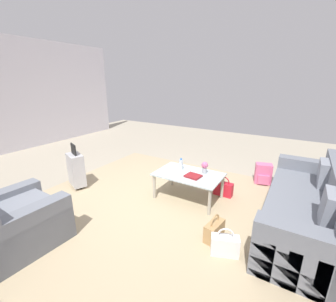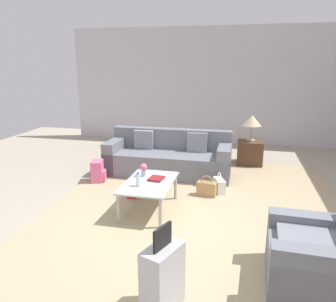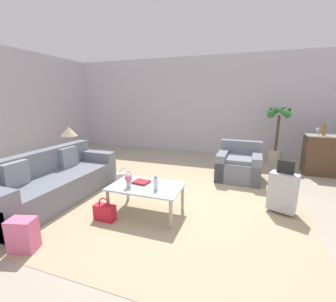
{
  "view_description": "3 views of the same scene",
  "coord_description": "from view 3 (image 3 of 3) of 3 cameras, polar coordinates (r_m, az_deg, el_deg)",
  "views": [
    {
      "loc": [
        -1.9,
        2.66,
        1.96
      ],
      "look_at": [
        -0.03,
        -0.44,
        0.81
      ],
      "focal_mm": 24.0,
      "sensor_mm": 36.0,
      "label": 1
    },
    {
      "loc": [
        3.98,
        0.79,
        2.15
      ],
      "look_at": [
        -0.62,
        -0.26,
        0.88
      ],
      "focal_mm": 35.0,
      "sensor_mm": 36.0,
      "label": 2
    },
    {
      "loc": [
        0.99,
        -3.45,
        1.76
      ],
      "look_at": [
        -0.28,
        0.17,
        0.87
      ],
      "focal_mm": 24.0,
      "sensor_mm": 36.0,
      "label": 3
    }
  ],
  "objects": [
    {
      "name": "couch",
      "position": [
        4.51,
        -27.44,
        -7.28
      ],
      "size": [
        0.91,
        2.44,
        0.86
      ],
      "color": "slate",
      "rests_on": "ground"
    },
    {
      "name": "table_lamp",
      "position": [
        6.16,
        -23.86,
        4.47
      ],
      "size": [
        0.41,
        0.41,
        0.56
      ],
      "color": "#ADA899",
      "rests_on": "side_table"
    },
    {
      "name": "side_table",
      "position": [
        6.29,
        -23.28,
        -1.8
      ],
      "size": [
        0.54,
        0.54,
        0.52
      ],
      "primitive_type": "cube",
      "color": "#513823",
      "rests_on": "ground"
    },
    {
      "name": "suitcase_silver",
      "position": [
        3.96,
        27.13,
        -9.14
      ],
      "size": [
        0.45,
        0.35,
        0.85
      ],
      "color": "#B7B7BC",
      "rests_on": "ground"
    },
    {
      "name": "handbag_tan",
      "position": [
        4.6,
        -10.01,
        -7.88
      ],
      "size": [
        0.19,
        0.34,
        0.36
      ],
      "color": "tan",
      "rests_on": "ground"
    },
    {
      "name": "potted_palm",
      "position": [
        6.76,
        26.07,
        4.58
      ],
      "size": [
        0.64,
        0.64,
        1.65
      ],
      "color": "#BCB299",
      "rests_on": "ground"
    },
    {
      "name": "ground_plane",
      "position": [
        4.0,
        3.04,
        -13.04
      ],
      "size": [
        12.0,
        12.0,
        0.0
      ],
      "primitive_type": "plane",
      "color": "#A89E89"
    },
    {
      "name": "wine_bottle_amber",
      "position": [
        6.22,
        34.87,
        4.36
      ],
      "size": [
        0.07,
        0.07,
        0.3
      ],
      "color": "brown",
      "rests_on": "bar_console"
    },
    {
      "name": "flower_vase",
      "position": [
        3.44,
        -10.01,
        -7.18
      ],
      "size": [
        0.11,
        0.11,
        0.21
      ],
      "color": "#B2B7BC",
      "rests_on": "coffee_table"
    },
    {
      "name": "wine_glass_leftmost",
      "position": [
        6.34,
        33.74,
        4.54
      ],
      "size": [
        0.08,
        0.08,
        0.15
      ],
      "color": "silver",
      "rests_on": "bar_console"
    },
    {
      "name": "area_rug",
      "position": [
        4.35,
        -3.95,
        -10.74
      ],
      "size": [
        5.2,
        4.4,
        0.01
      ],
      "primitive_type": "cube",
      "color": "tan",
      "rests_on": "ground"
    },
    {
      "name": "handbag_red",
      "position": [
        3.56,
        -15.76,
        -14.71
      ],
      "size": [
        0.32,
        0.15,
        0.36
      ],
      "color": "red",
      "rests_on": "ground"
    },
    {
      "name": "armchair",
      "position": [
        5.33,
        17.6,
        -3.57
      ],
      "size": [
        0.96,
        0.99,
        0.81
      ],
      "color": "slate",
      "rests_on": "ground"
    },
    {
      "name": "wall_back",
      "position": [
        7.58,
        11.97,
        11.2
      ],
      "size": [
        10.24,
        0.12,
        3.1
      ],
      "primitive_type": "cube",
      "color": "silver",
      "rests_on": "ground"
    },
    {
      "name": "backpack_pink",
      "position": [
        3.3,
        -32.8,
        -17.45
      ],
      "size": [
        0.34,
        0.31,
        0.4
      ],
      "color": "pink",
      "rests_on": "ground"
    },
    {
      "name": "coffee_table",
      "position": [
        3.53,
        -5.53,
        -9.58
      ],
      "size": [
        1.1,
        0.7,
        0.46
      ],
      "color": "silver",
      "rests_on": "ground"
    },
    {
      "name": "water_bottle",
      "position": [
        3.32,
        -3.14,
        -8.3
      ],
      "size": [
        0.06,
        0.06,
        0.2
      ],
      "color": "silver",
      "rests_on": "coffee_table"
    },
    {
      "name": "handbag_white",
      "position": [
        4.85,
        -10.97,
        -6.81
      ],
      "size": [
        0.35,
        0.24,
        0.36
      ],
      "color": "white",
      "rests_on": "ground"
    },
    {
      "name": "coffee_table_book",
      "position": [
        3.62,
        -6.77,
        -7.83
      ],
      "size": [
        0.26,
        0.23,
        0.03
      ],
      "primitive_type": "cube",
      "rotation": [
        0.0,
        0.0,
        -0.12
      ],
      "color": "maroon",
      "rests_on": "coffee_table"
    }
  ]
}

